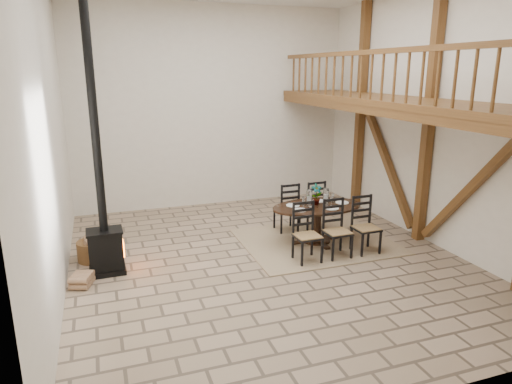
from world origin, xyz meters
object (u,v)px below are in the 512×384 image
object	(u,v)px
log_stack	(82,280)
wood_stove	(102,210)
dining_table	(319,224)
log_basket	(93,250)

from	to	relation	value
log_stack	wood_stove	bearing A→B (deg)	43.46
dining_table	log_basket	world-z (taller)	dining_table
log_basket	wood_stove	bearing A→B (deg)	-70.78
dining_table	wood_stove	world-z (taller)	wood_stove
wood_stove	dining_table	bearing A→B (deg)	-0.58
dining_table	wood_stove	xyz separation A→B (m)	(-4.12, -0.02, 0.71)
dining_table	log_basket	xyz separation A→B (m)	(-4.35, 0.65, -0.22)
dining_table	log_stack	world-z (taller)	dining_table
wood_stove	log_basket	distance (m)	1.17
wood_stove	log_stack	world-z (taller)	wood_stove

